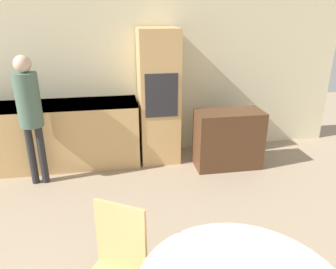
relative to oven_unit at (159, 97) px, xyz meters
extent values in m
cube|color=beige|center=(-0.24, 0.34, 0.34)|extent=(6.32, 0.05, 2.60)
cube|color=tan|center=(-1.43, -0.01, -0.49)|extent=(2.23, 0.60, 0.93)
cube|color=black|center=(-1.43, -0.01, -0.04)|extent=(2.23, 0.60, 0.03)
cube|color=tan|center=(0.00, 0.00, 0.00)|extent=(0.56, 0.58, 1.92)
cube|color=#28282D|center=(0.00, -0.29, 0.10)|extent=(0.45, 0.01, 0.60)
cube|color=#51331E|center=(0.93, -0.44, -0.55)|extent=(0.93, 0.45, 0.83)
cube|color=tan|center=(-0.65, -2.68, -0.25)|extent=(0.34, 0.22, 0.52)
cylinder|color=#262628|center=(-1.72, -0.49, -0.56)|extent=(0.09, 0.09, 0.79)
cylinder|color=#262628|center=(-1.59, -0.49, -0.56)|extent=(0.09, 0.09, 0.79)
cylinder|color=#4C6656|center=(-1.66, -0.49, 0.17)|extent=(0.29, 0.29, 0.66)
sphere|color=beige|center=(-1.66, -0.49, 0.60)|extent=(0.20, 0.20, 0.20)
camera|label=1|loc=(-0.65, -4.54, 1.22)|focal=35.00mm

